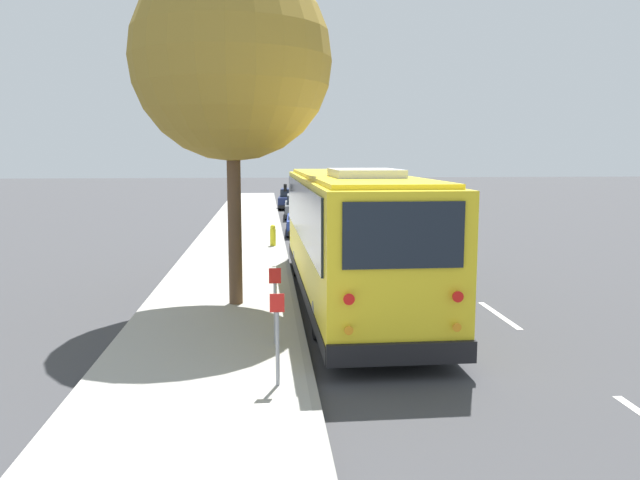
{
  "coord_description": "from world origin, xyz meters",
  "views": [
    {
      "loc": [
        -16.06,
        2.15,
        3.63
      ],
      "look_at": [
        0.68,
        0.69,
        1.3
      ],
      "focal_mm": 35.0,
      "sensor_mm": 36.0,
      "label": 1
    }
  ],
  "objects_px": {
    "fire_hydrant": "(273,235)",
    "sign_post_near": "(277,338)",
    "shuttle_bus": "(350,230)",
    "parked_sedan_gray": "(300,207)",
    "parked_sedan_navy": "(292,199)",
    "sign_post_far": "(275,305)",
    "parked_sedan_blue": "(306,221)",
    "street_tree": "(232,46)"
  },
  "relations": [
    {
      "from": "parked_sedan_blue",
      "to": "sign_post_far",
      "type": "bearing_deg",
      "value": 177.23
    },
    {
      "from": "parked_sedan_blue",
      "to": "sign_post_near",
      "type": "distance_m",
      "value": 19.29
    },
    {
      "from": "street_tree",
      "to": "sign_post_far",
      "type": "height_order",
      "value": "street_tree"
    },
    {
      "from": "sign_post_near",
      "to": "sign_post_far",
      "type": "bearing_deg",
      "value": -0.0
    },
    {
      "from": "parked_sedan_gray",
      "to": "sign_post_far",
      "type": "xyz_separation_m",
      "value": [
        -24.38,
        1.8,
        0.26
      ]
    },
    {
      "from": "shuttle_bus",
      "to": "fire_hydrant",
      "type": "distance_m",
      "value": 8.84
    },
    {
      "from": "parked_sedan_navy",
      "to": "sign_post_far",
      "type": "height_order",
      "value": "sign_post_far"
    },
    {
      "from": "parked_sedan_blue",
      "to": "fire_hydrant",
      "type": "height_order",
      "value": "parked_sedan_blue"
    },
    {
      "from": "sign_post_near",
      "to": "shuttle_bus",
      "type": "bearing_deg",
      "value": -17.78
    },
    {
      "from": "street_tree",
      "to": "sign_post_far",
      "type": "relative_size",
      "value": 5.97
    },
    {
      "from": "parked_sedan_gray",
      "to": "sign_post_near",
      "type": "distance_m",
      "value": 26.51
    },
    {
      "from": "sign_post_near",
      "to": "fire_hydrant",
      "type": "xyz_separation_m",
      "value": [
        14.51,
        -0.1,
        -0.33
      ]
    },
    {
      "from": "shuttle_bus",
      "to": "parked_sedan_navy",
      "type": "height_order",
      "value": "shuttle_bus"
    },
    {
      "from": "sign_post_far",
      "to": "fire_hydrant",
      "type": "distance_m",
      "value": 12.45
    },
    {
      "from": "parked_sedan_blue",
      "to": "street_tree",
      "type": "xyz_separation_m",
      "value": [
        -13.76,
        2.53,
        5.43
      ]
    },
    {
      "from": "fire_hydrant",
      "to": "sign_post_near",
      "type": "bearing_deg",
      "value": 179.6
    },
    {
      "from": "parked_sedan_navy",
      "to": "street_tree",
      "type": "relative_size",
      "value": 0.55
    },
    {
      "from": "parked_sedan_blue",
      "to": "sign_post_near",
      "type": "xyz_separation_m",
      "value": [
        -19.22,
        1.66,
        0.3
      ]
    },
    {
      "from": "shuttle_bus",
      "to": "sign_post_far",
      "type": "bearing_deg",
      "value": 153.07
    },
    {
      "from": "parked_sedan_gray",
      "to": "fire_hydrant",
      "type": "xyz_separation_m",
      "value": [
        -11.93,
        1.7,
        -0.07
      ]
    },
    {
      "from": "shuttle_bus",
      "to": "sign_post_near",
      "type": "height_order",
      "value": "shuttle_bus"
    },
    {
      "from": "shuttle_bus",
      "to": "sign_post_far",
      "type": "distance_m",
      "value": 4.42
    },
    {
      "from": "shuttle_bus",
      "to": "parked_sedan_gray",
      "type": "bearing_deg",
      "value": -0.45
    },
    {
      "from": "parked_sedan_gray",
      "to": "fire_hydrant",
      "type": "distance_m",
      "value": 12.06
    },
    {
      "from": "parked_sedan_navy",
      "to": "sign_post_near",
      "type": "relative_size",
      "value": 3.28
    },
    {
      "from": "street_tree",
      "to": "fire_hydrant",
      "type": "relative_size",
      "value": 10.47
    },
    {
      "from": "parked_sedan_blue",
      "to": "shuttle_bus",
      "type": "bearing_deg",
      "value": -176.17
    },
    {
      "from": "shuttle_bus",
      "to": "parked_sedan_navy",
      "type": "relative_size",
      "value": 2.46
    },
    {
      "from": "street_tree",
      "to": "parked_sedan_gray",
      "type": "bearing_deg",
      "value": -7.26
    },
    {
      "from": "sign_post_near",
      "to": "fire_hydrant",
      "type": "relative_size",
      "value": 1.75
    },
    {
      "from": "parked_sedan_navy",
      "to": "sign_post_near",
      "type": "height_order",
      "value": "sign_post_near"
    },
    {
      "from": "sign_post_far",
      "to": "shuttle_bus",
      "type": "bearing_deg",
      "value": -26.18
    },
    {
      "from": "shuttle_bus",
      "to": "sign_post_far",
      "type": "relative_size",
      "value": 8.03
    },
    {
      "from": "parked_sedan_blue",
      "to": "sign_post_far",
      "type": "distance_m",
      "value": 17.23
    },
    {
      "from": "parked_sedan_navy",
      "to": "sign_post_far",
      "type": "xyz_separation_m",
      "value": [
        -30.78,
        1.6,
        0.27
      ]
    },
    {
      "from": "shuttle_bus",
      "to": "sign_post_near",
      "type": "distance_m",
      "value": 6.31
    },
    {
      "from": "fire_hydrant",
      "to": "sign_post_far",
      "type": "bearing_deg",
      "value": 179.53
    },
    {
      "from": "parked_sedan_blue",
      "to": "sign_post_near",
      "type": "height_order",
      "value": "sign_post_near"
    },
    {
      "from": "street_tree",
      "to": "fire_hydrant",
      "type": "bearing_deg",
      "value": -6.14
    },
    {
      "from": "shuttle_bus",
      "to": "parked_sedan_navy",
      "type": "distance_m",
      "value": 26.92
    },
    {
      "from": "sign_post_near",
      "to": "parked_sedan_blue",
      "type": "bearing_deg",
      "value": -4.93
    },
    {
      "from": "sign_post_near",
      "to": "sign_post_far",
      "type": "height_order",
      "value": "sign_post_far"
    }
  ]
}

